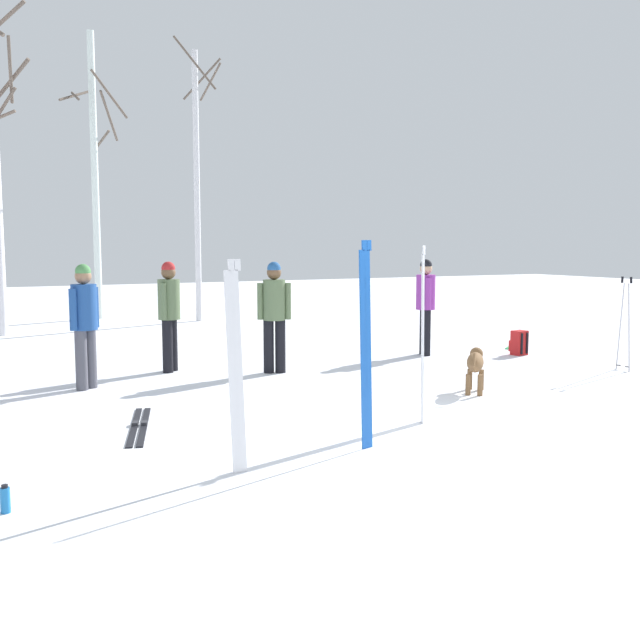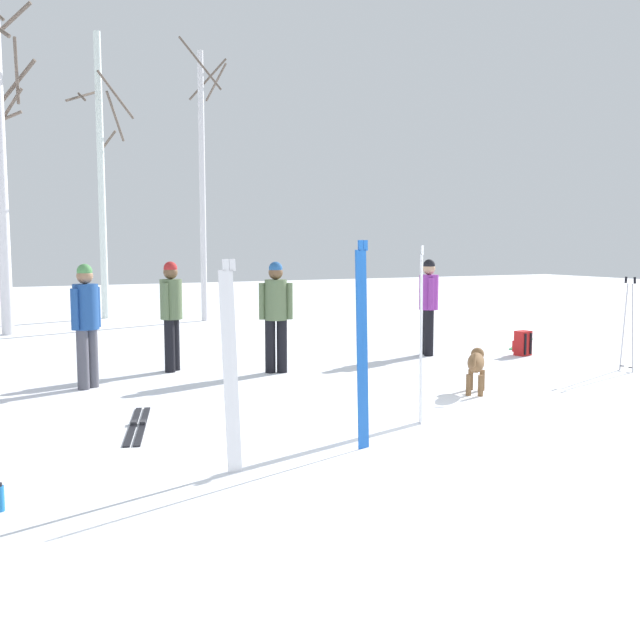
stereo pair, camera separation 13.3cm
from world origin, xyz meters
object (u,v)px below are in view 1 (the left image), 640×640
ski_pair_planted_0 (235,368)px  ski_pair_lying_0 (517,343)px  ski_pair_planted_2 (423,335)px  person_0 (169,309)px  birch_tree_3 (95,171)px  dog (475,363)px  water_bottle_0 (5,500)px  ski_pair_lying_1 (139,426)px  person_1 (274,310)px  ski_pair_planted_1 (366,346)px  backpack_0 (519,343)px  birch_tree_4 (197,180)px  ski_poles_0 (625,321)px  person_4 (426,300)px  person_2 (85,318)px

ski_pair_planted_0 → ski_pair_lying_0: ski_pair_planted_0 is taller
ski_pair_planted_0 → ski_pair_planted_2: bearing=17.1°
person_0 → birch_tree_3: bearing=86.9°
dog → water_bottle_0: bearing=-162.6°
ski_pair_lying_1 → birch_tree_3: 12.64m
person_1 → ski_pair_planted_1: bearing=-101.7°
person_1 → backpack_0: size_ratio=3.90×
ski_pair_lying_1 → birch_tree_3: birch_tree_3 is taller
ski_pair_planted_2 → backpack_0: bearing=36.1°
dog → birch_tree_3: bearing=102.8°
birch_tree_3 → birch_tree_4: (2.21, -1.78, -0.28)m
water_bottle_0 → ski_pair_lying_1: bearing=54.7°
birch_tree_3 → ski_pair_planted_1: bearing=-89.7°
ski_pair_lying_0 → ski_pair_planted_0: bearing=-147.2°
ski_pair_planted_2 → birch_tree_4: 11.69m
ski_pair_planted_1 → birch_tree_3: bearing=90.3°
ski_pair_lying_0 → birch_tree_4: size_ratio=0.21×
ski_pair_lying_0 → ski_poles_0: bearing=-101.7°
person_0 → birch_tree_4: (2.68, 6.95, 2.62)m
person_4 → person_0: bearing=174.6°
birch_tree_3 → dog: bearing=-77.2°
ski_pair_planted_2 → ski_pair_lying_1: ski_pair_planted_2 is taller
person_4 → ski_pair_lying_0: size_ratio=1.17×
person_4 → ski_pair_lying_1: bearing=-154.4°
ski_pair_lying_0 → backpack_0: backpack_0 is taller
water_bottle_0 → ski_pair_planted_2: bearing=11.1°
person_4 → ski_pair_planted_2: size_ratio=0.87×
person_4 → birch_tree_4: birch_tree_4 is taller
ski_pair_planted_2 → birch_tree_3: 13.49m
ski_pair_planted_0 → birch_tree_3: (1.31, 13.89, 2.96)m
ski_poles_0 → water_bottle_0: bearing=-167.0°
person_4 → water_bottle_0: size_ratio=8.00×
person_1 → ski_pair_planted_0: size_ratio=0.92×
person_0 → birch_tree_4: size_ratio=0.25×
birch_tree_3 → person_1: bearing=-84.4°
person_2 → birch_tree_3: bearing=78.9°
backpack_0 → birch_tree_3: 11.95m
person_2 → ski_pair_planted_2: bearing=-49.8°
person_4 → water_bottle_0: bearing=-146.2°
ski_pair_lying_1 → birch_tree_4: bearing=68.9°
person_0 → person_4: bearing=-5.4°
ski_pair_planted_0 → ski_pair_lying_1: 2.21m
person_4 → birch_tree_3: 10.42m
person_4 → backpack_0: (1.50, -0.77, -0.77)m
ski_pair_lying_1 → ski_poles_0: size_ratio=1.12×
birch_tree_4 → ski_pair_lying_0: bearing=-58.5°
person_0 → water_bottle_0: (-2.68, -5.25, -0.88)m
person_2 → backpack_0: bearing=-3.1°
backpack_0 → water_bottle_0: 9.61m
person_4 → ski_pair_planted_2: ski_pair_planted_2 is taller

